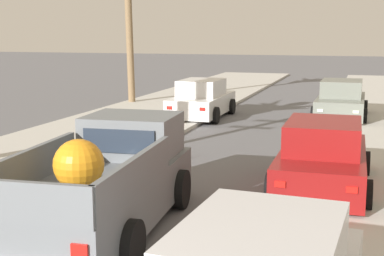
% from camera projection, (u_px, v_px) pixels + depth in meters
% --- Properties ---
extents(sidewalk_left, '(5.24, 60.00, 0.12)m').
position_uv_depth(sidewalk_left, '(69.00, 145.00, 16.41)').
color(sidewalk_left, beige).
rests_on(sidewalk_left, ground).
extents(curb_left, '(0.16, 60.00, 0.10)m').
position_uv_depth(curb_left, '(106.00, 148.00, 16.05)').
color(curb_left, silver).
rests_on(curb_left, ground).
extents(curb_right, '(0.16, 60.00, 0.10)m').
position_uv_depth(curb_right, '(367.00, 166.00, 13.90)').
color(curb_right, silver).
rests_on(curb_right, ground).
extents(pickup_truck, '(2.49, 5.34, 1.80)m').
position_uv_depth(pickup_truck, '(107.00, 183.00, 9.56)').
color(pickup_truck, slate).
rests_on(pickup_truck, ground).
extents(car_right_near, '(2.07, 4.28, 1.54)m').
position_uv_depth(car_right_near, '(323.00, 158.00, 11.83)').
color(car_right_near, maroon).
rests_on(car_right_near, ground).
extents(car_right_mid, '(2.04, 4.27, 1.54)m').
position_uv_depth(car_right_mid, '(341.00, 101.00, 21.57)').
color(car_right_mid, slate).
rests_on(car_right_mid, ground).
extents(car_left_far, '(2.03, 4.26, 1.54)m').
position_uv_depth(car_left_far, '(202.00, 100.00, 21.95)').
color(car_left_far, silver).
rests_on(car_left_far, ground).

